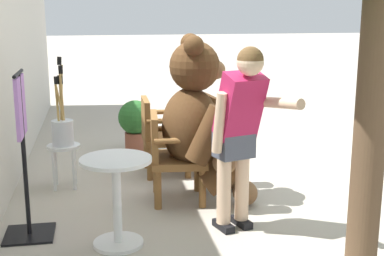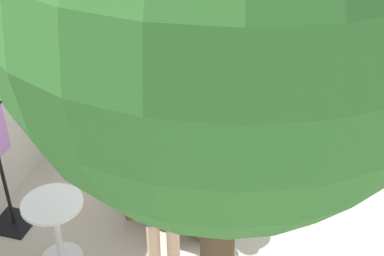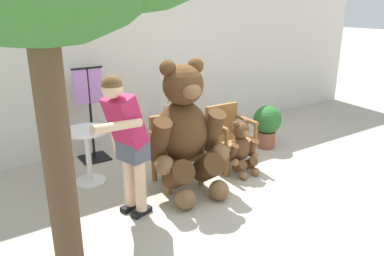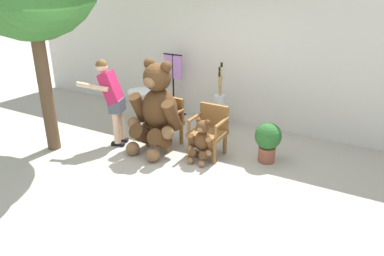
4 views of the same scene
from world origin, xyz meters
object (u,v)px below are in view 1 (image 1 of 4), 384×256
teddy_bear_large (200,121)px  brush_bucket (62,127)px  clothing_display_stand (24,152)px  white_stool (64,155)px  teddy_bear_small (186,141)px  round_side_table (117,192)px  wooden_chair_right (161,134)px  potted_plant (135,122)px  wooden_chair_left (172,154)px  person_visitor (240,125)px

teddy_bear_large → brush_bucket: (0.58, 1.32, -0.13)m
teddy_bear_large → clothing_display_stand: 1.67m
white_stool → teddy_bear_large: bearing=-113.5°
teddy_bear_small → round_side_table: teddy_bear_small is taller
wooden_chair_right → brush_bucket: (-0.31, 1.05, 0.19)m
brush_bucket → potted_plant: brush_bucket is taller
wooden_chair_right → white_stool: wooden_chair_right is taller
teddy_bear_large → teddy_bear_small: size_ratio=2.16×
teddy_bear_small → brush_bucket: size_ratio=0.82×
wooden_chair_left → teddy_bear_large: (-0.01, -0.27, 0.32)m
white_stool → teddy_bear_small: bearing=-77.0°
wooden_chair_right → round_side_table: (-1.80, 0.57, -0.01)m
teddy_bear_large → clothing_display_stand: (-0.61, 1.56, -0.07)m
white_stool → round_side_table: round_side_table is taller
teddy_bear_large → brush_bucket: teddy_bear_large is taller
person_visitor → potted_plant: size_ratio=2.30×
person_visitor → potted_plant: bearing=13.7°
wooden_chair_left → wooden_chair_right: bearing=0.0°
teddy_bear_small → person_visitor: person_visitor is taller
wooden_chair_right → teddy_bear_small: bearing=-90.3°
teddy_bear_small → person_visitor: bearing=-174.8°
wooden_chair_right → round_side_table: bearing=162.5°
teddy_bear_large → white_stool: size_ratio=3.49×
teddy_bear_small → round_side_table: (-1.80, 0.85, 0.08)m
person_visitor → round_side_table: (-0.09, 1.01, -0.47)m
wooden_chair_right → person_visitor: 1.82m
brush_bucket → clothing_display_stand: bearing=168.8°
clothing_display_stand → wooden_chair_left: bearing=-64.3°
round_side_table → wooden_chair_left: bearing=-31.4°
wooden_chair_left → brush_bucket: size_ratio=0.95×
person_visitor → round_side_table: 1.12m
wooden_chair_left → brush_bucket: (0.56, 1.05, 0.19)m
white_stool → brush_bucket: 0.30m
person_visitor → brush_bucket: person_visitor is taller
person_visitor → potted_plant: 2.80m
wooden_chair_left → teddy_bear_small: bearing=-17.9°
wooden_chair_right → white_stool: bearing=106.4°
person_visitor → brush_bucket: size_ratio=1.73×
wooden_chair_left → wooden_chair_right: same height
wooden_chair_right → person_visitor: size_ratio=0.55×
teddy_bear_large → person_visitor: bearing=-168.4°
round_side_table → potted_plant: (2.77, -0.35, -0.05)m
teddy_bear_small → potted_plant: teddy_bear_small is taller
brush_bucket → wooden_chair_left: bearing=-118.1°
wooden_chair_left → person_visitor: size_ratio=0.55×
wooden_chair_left → potted_plant: bearing=6.7°
brush_bucket → clothing_display_stand: same height
brush_bucket → clothing_display_stand: (-1.18, 0.24, 0.07)m
brush_bucket → potted_plant: size_ratio=1.33×
teddy_bear_small → round_side_table: size_ratio=1.03×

